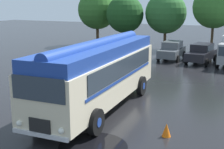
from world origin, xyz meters
TOP-DOWN VIEW (x-y plane):
  - ground_plane at (0.00, 0.00)m, footprint 120.00×120.00m
  - vintage_bus at (-0.03, -0.13)m, footprint 3.17×10.22m
  - car_near_left at (-0.22, 14.96)m, footprint 1.97×4.21m
  - car_mid_left at (2.56, 14.47)m, footprint 2.38×4.39m
  - tree_far_left at (-11.21, 21.00)m, footprint 4.71×4.71m
  - tree_left_of_centre at (-6.97, 19.55)m, footprint 4.23×4.23m
  - tree_centre at (-2.52, 20.62)m, footprint 4.51×4.51m
  - tree_right_of_centre at (2.56, 19.76)m, footprint 4.26×4.26m
  - traffic_cone at (4.00, -2.11)m, footprint 0.36×0.36m
  - puddle_patch at (1.79, -4.15)m, footprint 2.59×2.59m

SIDE VIEW (x-z plane):
  - ground_plane at x=0.00m, z-range 0.00..0.00m
  - puddle_patch at x=1.79m, z-range 0.00..0.01m
  - traffic_cone at x=4.00m, z-range 0.00..0.55m
  - car_near_left at x=-0.22m, z-range 0.02..1.68m
  - car_mid_left at x=2.56m, z-range 0.02..1.68m
  - vintage_bus at x=-0.03m, z-range 0.15..3.64m
  - tree_left_of_centre at x=-6.97m, z-range 0.90..6.89m
  - tree_centre at x=-2.52m, z-range 0.99..7.29m
  - tree_far_left at x=-11.21m, z-range 1.02..7.67m
  - tree_right_of_centre at x=2.56m, z-range 1.32..8.18m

